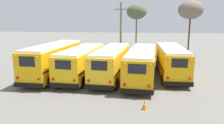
{
  "coord_description": "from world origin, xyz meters",
  "views": [
    {
      "loc": [
        3.1,
        -22.13,
        5.86
      ],
      "look_at": [
        0.0,
        -0.43,
        1.61
      ],
      "focal_mm": 35.0,
      "sensor_mm": 36.0,
      "label": 1
    }
  ],
  "objects": [
    {
      "name": "ground_plane",
      "position": [
        0.0,
        0.0,
        0.0
      ],
      "size": [
        160.0,
        160.0,
        0.0
      ],
      "primitive_type": "plane",
      "color": "#66635E"
    },
    {
      "name": "school_bus_0",
      "position": [
        -6.06,
        -0.73,
        1.83
      ],
      "size": [
        2.82,
        10.69,
        3.36
      ],
      "color": "#EAAA0F",
      "rests_on": "ground"
    },
    {
      "name": "school_bus_1",
      "position": [
        -3.03,
        -0.88,
        1.67
      ],
      "size": [
        2.98,
        9.83,
        3.04
      ],
      "color": "yellow",
      "rests_on": "ground"
    },
    {
      "name": "school_bus_2",
      "position": [
        -0.0,
        -0.66,
        1.68
      ],
      "size": [
        2.96,
        10.35,
        3.07
      ],
      "color": "yellow",
      "rests_on": "ground"
    },
    {
      "name": "school_bus_3",
      "position": [
        3.03,
        -0.89,
        1.65
      ],
      "size": [
        3.17,
        11.05,
        3.03
      ],
      "color": "#E5A00C",
      "rests_on": "ground"
    },
    {
      "name": "school_bus_4",
      "position": [
        6.06,
        0.94,
        1.69
      ],
      "size": [
        2.66,
        9.77,
        3.1
      ],
      "color": "#EAAA0F",
      "rests_on": "ground"
    },
    {
      "name": "utility_pole",
      "position": [
        -0.25,
        10.68,
        4.34
      ],
      "size": [
        1.8,
        0.29,
        8.38
      ],
      "color": "#75604C",
      "rests_on": "ground"
    },
    {
      "name": "bare_tree_0",
      "position": [
        10.11,
        13.16,
        7.3
      ],
      "size": [
        3.72,
        3.72,
        8.74
      ],
      "color": "#473323",
      "rests_on": "ground"
    },
    {
      "name": "bare_tree_1",
      "position": [
        1.84,
        17.46,
        7.21
      ],
      "size": [
        3.53,
        3.53,
        8.58
      ],
      "color": "brown",
      "rests_on": "ground"
    },
    {
      "name": "fence_line",
      "position": [
        0.0,
        7.93,
        0.99
      ],
      "size": [
        20.18,
        0.06,
        1.42
      ],
      "color": "#939399",
      "rests_on": "ground"
    },
    {
      "name": "traffic_cone",
      "position": [
        3.31,
        -8.34,
        0.32
      ],
      "size": [
        0.36,
        0.36,
        0.63
      ],
      "color": "orange",
      "rests_on": "ground"
    }
  ]
}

